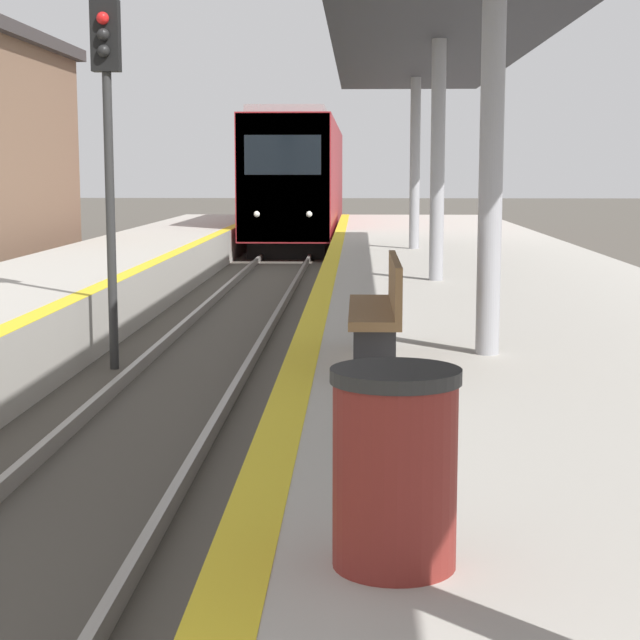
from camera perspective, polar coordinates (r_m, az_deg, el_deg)
train at (r=40.96m, az=-0.96°, el=7.52°), size 2.72×21.04×4.50m
signal_mid at (r=14.32m, az=-11.27°, el=10.64°), size 0.36×0.31×4.79m
station_canopy at (r=13.44m, az=7.50°, el=16.44°), size 3.29×26.90×3.86m
trash_bin at (r=4.63m, az=4.02°, el=-7.85°), size 0.56×0.56×0.87m
bench at (r=9.60m, az=3.28°, el=0.79°), size 0.44×1.95×0.92m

